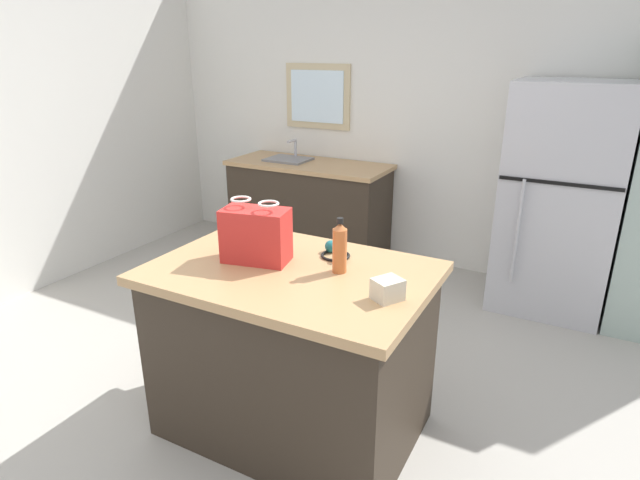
# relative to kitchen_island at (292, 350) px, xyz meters

# --- Properties ---
(ground) EXTENTS (6.47, 6.47, 0.00)m
(ground) POSITION_rel_kitchen_island_xyz_m (-0.13, 0.01, -0.46)
(ground) COLOR #ADA89E
(back_wall) EXTENTS (5.39, 0.13, 2.78)m
(back_wall) POSITION_rel_kitchen_island_xyz_m (-0.15, 2.61, 0.93)
(back_wall) COLOR silver
(back_wall) RESTS_ON ground
(kitchen_island) EXTENTS (1.34, 0.92, 0.92)m
(kitchen_island) POSITION_rel_kitchen_island_xyz_m (0.00, 0.00, 0.00)
(kitchen_island) COLOR #33281E
(kitchen_island) RESTS_ON ground
(refrigerator) EXTENTS (0.80, 0.75, 1.71)m
(refrigerator) POSITION_rel_kitchen_island_xyz_m (1.02, 2.18, 0.39)
(refrigerator) COLOR #B7B7BC
(refrigerator) RESTS_ON ground
(sink_counter) EXTENTS (1.52, 0.63, 1.10)m
(sink_counter) POSITION_rel_kitchen_island_xyz_m (-1.16, 2.24, 0.00)
(sink_counter) COLOR #33281E
(sink_counter) RESTS_ON ground
(shopping_bag) EXTENTS (0.35, 0.24, 0.31)m
(shopping_bag) POSITION_rel_kitchen_island_xyz_m (-0.20, 0.01, 0.59)
(shopping_bag) COLOR red
(shopping_bag) RESTS_ON kitchen_island
(small_box) EXTENTS (0.15, 0.15, 0.09)m
(small_box) POSITION_rel_kitchen_island_xyz_m (0.53, -0.09, 0.50)
(small_box) COLOR beige
(small_box) RESTS_ON kitchen_island
(bottle) EXTENTS (0.07, 0.07, 0.27)m
(bottle) POSITION_rel_kitchen_island_xyz_m (0.22, 0.08, 0.58)
(bottle) COLOR #C66633
(bottle) RESTS_ON kitchen_island
(ear_defenders) EXTENTS (0.21, 0.21, 0.06)m
(ear_defenders) POSITION_rel_kitchen_island_xyz_m (0.12, 0.24, 0.48)
(ear_defenders) COLOR black
(ear_defenders) RESTS_ON kitchen_island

